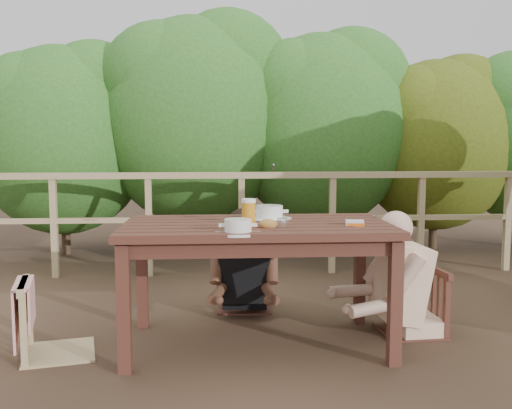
{
  "coord_description": "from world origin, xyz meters",
  "views": [
    {
      "loc": [
        -0.26,
        -3.57,
        1.28
      ],
      "look_at": [
        0.0,
        0.05,
        0.9
      ],
      "focal_mm": 40.31,
      "sensor_mm": 36.0,
      "label": 1
    }
  ],
  "objects": [
    {
      "name": "chair_far",
      "position": [
        -0.03,
        0.82,
        0.42
      ],
      "size": [
        0.44,
        0.44,
        0.84
      ],
      "primitive_type": "cube",
      "rotation": [
        0.0,
        0.0,
        -0.07
      ],
      "color": "#3F1F17",
      "rests_on": "ground"
    },
    {
      "name": "soup_far",
      "position": [
        0.1,
        0.23,
        0.82
      ],
      "size": [
        0.3,
        0.3,
        0.1
      ],
      "primitive_type": "cylinder",
      "color": "white",
      "rests_on": "table"
    },
    {
      "name": "butter_tub",
      "position": [
        0.59,
        -0.15,
        0.8
      ],
      "size": [
        0.12,
        0.1,
        0.05
      ],
      "primitive_type": "cube",
      "rotation": [
        0.0,
        0.0,
        -0.17
      ],
      "color": "white",
      "rests_on": "table"
    },
    {
      "name": "beer_glass",
      "position": [
        -0.05,
        -0.03,
        0.86
      ],
      "size": [
        0.09,
        0.09,
        0.17
      ],
      "primitive_type": "cylinder",
      "color": "gold",
      "rests_on": "table"
    },
    {
      "name": "chair_right",
      "position": [
        1.07,
        0.17,
        0.42
      ],
      "size": [
        0.44,
        0.44,
        0.84
      ],
      "primitive_type": "cube",
      "rotation": [
        0.0,
        0.0,
        -1.51
      ],
      "color": "#3F1F17",
      "rests_on": "ground"
    },
    {
      "name": "chair_left",
      "position": [
        -1.22,
        -0.08,
        0.44
      ],
      "size": [
        0.52,
        0.52,
        0.88
      ],
      "primitive_type": "cube",
      "rotation": [
        0.0,
        0.0,
        1.8
      ],
      "color": "tan",
      "rests_on": "ground"
    },
    {
      "name": "woman",
      "position": [
        -0.03,
        0.84,
        0.61
      ],
      "size": [
        0.53,
        0.64,
        1.22
      ],
      "primitive_type": null,
      "rotation": [
        0.0,
        0.0,
        3.07
      ],
      "color": "black",
      "rests_on": "ground"
    },
    {
      "name": "railing",
      "position": [
        0.0,
        2.0,
        0.51
      ],
      "size": [
        5.6,
        0.1,
        1.01
      ],
      "primitive_type": "cube",
      "color": "tan",
      "rests_on": "ground"
    },
    {
      "name": "diner_right",
      "position": [
        1.1,
        0.17,
        0.69
      ],
      "size": [
        0.72,
        0.6,
        1.38
      ],
      "primitive_type": null,
      "rotation": [
        0.0,
        0.0,
        1.64
      ],
      "color": "beige",
      "rests_on": "ground"
    },
    {
      "name": "tumbler",
      "position": [
        0.14,
        -0.21,
        0.81
      ],
      "size": [
        0.06,
        0.06,
        0.07
      ],
      "primitive_type": "cylinder",
      "color": "silver",
      "rests_on": "table"
    },
    {
      "name": "ground",
      "position": [
        0.0,
        0.0,
        0.0
      ],
      "size": [
        60.0,
        60.0,
        0.0
      ],
      "primitive_type": "plane",
      "color": "#4A3323",
      "rests_on": "ground"
    },
    {
      "name": "bread_roll",
      "position": [
        0.05,
        -0.2,
        0.81
      ],
      "size": [
        0.11,
        0.09,
        0.07
      ],
      "primitive_type": "ellipsoid",
      "color": "#AE7E3F",
      "rests_on": "table"
    },
    {
      "name": "table",
      "position": [
        0.0,
        0.0,
        0.39
      ],
      "size": [
        1.67,
        0.94,
        0.77
      ],
      "primitive_type": "cube",
      "color": "#3F1F17",
      "rests_on": "ground"
    },
    {
      "name": "hedge_row",
      "position": [
        0.4,
        3.2,
        1.9
      ],
      "size": [
        6.6,
        1.6,
        3.8
      ],
      "primitive_type": null,
      "color": "#2B591E",
      "rests_on": "ground"
    },
    {
      "name": "soup_near",
      "position": [
        -0.13,
        -0.34,
        0.82
      ],
      "size": [
        0.26,
        0.26,
        0.09
      ],
      "primitive_type": "cylinder",
      "color": "silver",
      "rests_on": "table"
    }
  ]
}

